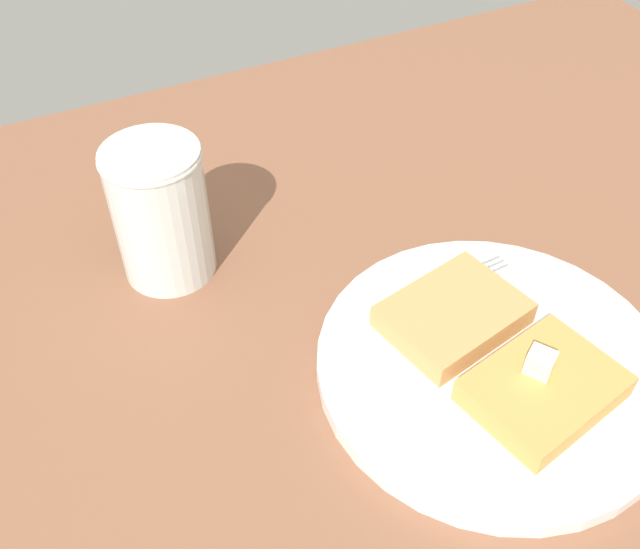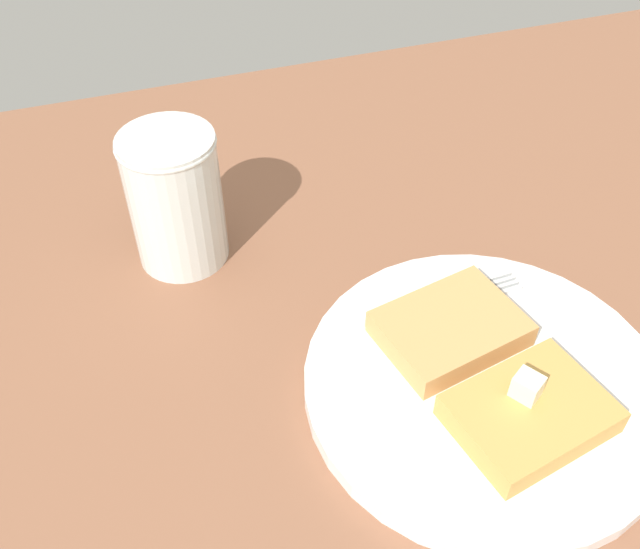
{
  "view_description": "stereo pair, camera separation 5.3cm",
  "coord_description": "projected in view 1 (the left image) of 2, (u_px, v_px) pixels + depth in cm",
  "views": [
    {
      "loc": [
        -21.41,
        28.29,
        43.88
      ],
      "look_at": [
        12.81,
        11.33,
        6.57
      ],
      "focal_mm": 40.0,
      "sensor_mm": 36.0,
      "label": 1
    },
    {
      "loc": [
        -23.44,
        23.35,
        43.88
      ],
      "look_at": [
        12.81,
        11.33,
        6.57
      ],
      "focal_mm": 40.0,
      "sensor_mm": 36.0,
      "label": 2
    }
  ],
  "objects": [
    {
      "name": "toast_slice_middle",
      "position": [
        453.0,
        315.0,
        0.53
      ],
      "size": [
        9.32,
        11.3,
        2.0
      ],
      "primitive_type": "cube",
      "rotation": [
        0.0,
        0.0,
        0.2
      ],
      "color": "tan",
      "rests_on": "plate"
    },
    {
      "name": "syrup_jar",
      "position": [
        162.0,
        218.0,
        0.57
      ],
      "size": [
        7.82,
        7.82,
        11.75
      ],
      "color": "#5D280A",
      "rests_on": "table_surface"
    },
    {
      "name": "toast_slice_left",
      "position": [
        544.0,
        388.0,
        0.48
      ],
      "size": [
        9.32,
        11.3,
        2.0
      ],
      "primitive_type": "cube",
      "rotation": [
        0.0,
        0.0,
        0.2
      ],
      "color": "tan",
      "rests_on": "plate"
    },
    {
      "name": "plate",
      "position": [
        493.0,
        364.0,
        0.52
      ],
      "size": [
        25.74,
        25.74,
        1.41
      ],
      "color": "white",
      "rests_on": "table_surface"
    },
    {
      "name": "fork",
      "position": [
        436.0,
        291.0,
        0.56
      ],
      "size": [
        2.36,
        16.05,
        0.36
      ],
      "color": "silver",
      "rests_on": "plate"
    },
    {
      "name": "butter_pat_primary",
      "position": [
        540.0,
        363.0,
        0.48
      ],
      "size": [
        2.33,
        2.27,
        1.75
      ],
      "primitive_type": "cube",
      "rotation": [
        0.0,
        0.0,
        0.56
      ],
      "color": "#F6F0CB",
      "rests_on": "toast_slice_left"
    },
    {
      "name": "table_surface",
      "position": [
        534.0,
        389.0,
        0.53
      ],
      "size": [
        104.91,
        104.91,
        2.07
      ],
      "primitive_type": "cube",
      "color": "brown",
      "rests_on": "ground"
    }
  ]
}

